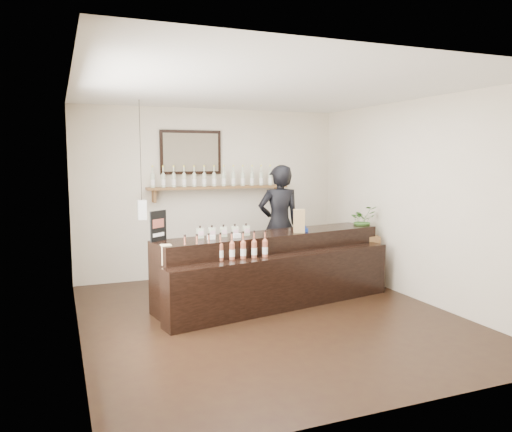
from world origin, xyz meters
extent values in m
plane|color=black|center=(0.00, 0.00, 0.00)|extent=(5.00, 5.00, 0.00)
plane|color=beige|center=(0.00, 2.50, 1.40)|extent=(4.50, 0.00, 4.50)
plane|color=beige|center=(0.00, -2.50, 1.40)|extent=(4.50, 0.00, 4.50)
plane|color=beige|center=(-2.25, 0.00, 1.40)|extent=(0.00, 5.00, 5.00)
plane|color=beige|center=(2.25, 0.00, 1.40)|extent=(0.00, 5.00, 5.00)
plane|color=white|center=(0.00, 0.00, 2.80)|extent=(5.00, 5.00, 0.00)
cube|color=brown|center=(0.10, 2.37, 1.50)|extent=(2.40, 0.25, 0.04)
cube|color=brown|center=(-0.98, 2.40, 1.38)|extent=(0.04, 0.20, 0.20)
cube|color=brown|center=(1.18, 2.40, 1.38)|extent=(0.04, 0.20, 0.20)
cube|color=black|center=(-0.35, 2.47, 2.08)|extent=(1.02, 0.04, 0.72)
cube|color=#3F3528|center=(-0.35, 2.44, 2.08)|extent=(0.92, 0.01, 0.62)
cube|color=white|center=(-1.30, 1.60, 1.25)|extent=(0.12, 0.12, 0.28)
cylinder|color=black|center=(-1.30, 1.60, 2.09)|extent=(0.01, 0.01, 1.41)
cylinder|color=beige|center=(-1.00, 2.37, 1.62)|extent=(0.07, 0.07, 0.20)
cone|color=beige|center=(-1.00, 2.37, 1.75)|extent=(0.07, 0.07, 0.05)
cylinder|color=beige|center=(-1.00, 2.37, 1.81)|extent=(0.02, 0.02, 0.07)
cylinder|color=yellow|center=(-1.00, 2.37, 1.86)|extent=(0.03, 0.03, 0.02)
cylinder|color=white|center=(-1.00, 2.37, 1.60)|extent=(0.07, 0.07, 0.09)
cylinder|color=beige|center=(-0.83, 2.37, 1.62)|extent=(0.07, 0.07, 0.20)
cone|color=beige|center=(-0.83, 2.37, 1.75)|extent=(0.07, 0.07, 0.05)
cylinder|color=beige|center=(-0.83, 2.37, 1.81)|extent=(0.02, 0.02, 0.07)
cylinder|color=yellow|center=(-0.83, 2.37, 1.86)|extent=(0.03, 0.03, 0.02)
cylinder|color=white|center=(-0.83, 2.37, 1.60)|extent=(0.07, 0.07, 0.09)
cylinder|color=beige|center=(-0.66, 2.37, 1.62)|extent=(0.07, 0.07, 0.20)
cone|color=beige|center=(-0.66, 2.37, 1.75)|extent=(0.07, 0.07, 0.05)
cylinder|color=beige|center=(-0.66, 2.37, 1.81)|extent=(0.02, 0.02, 0.07)
cylinder|color=yellow|center=(-0.66, 2.37, 1.86)|extent=(0.03, 0.03, 0.02)
cylinder|color=white|center=(-0.66, 2.37, 1.60)|extent=(0.07, 0.07, 0.09)
cylinder|color=beige|center=(-0.49, 2.37, 1.62)|extent=(0.07, 0.07, 0.20)
cone|color=beige|center=(-0.49, 2.37, 1.75)|extent=(0.07, 0.07, 0.05)
cylinder|color=beige|center=(-0.49, 2.37, 1.81)|extent=(0.02, 0.02, 0.07)
cylinder|color=yellow|center=(-0.49, 2.37, 1.86)|extent=(0.03, 0.03, 0.02)
cylinder|color=white|center=(-0.49, 2.37, 1.60)|extent=(0.07, 0.07, 0.09)
cylinder|color=beige|center=(-0.32, 2.37, 1.62)|extent=(0.07, 0.07, 0.20)
cone|color=beige|center=(-0.32, 2.37, 1.75)|extent=(0.07, 0.07, 0.05)
cylinder|color=beige|center=(-0.32, 2.37, 1.81)|extent=(0.02, 0.02, 0.07)
cylinder|color=yellow|center=(-0.32, 2.37, 1.86)|extent=(0.03, 0.03, 0.02)
cylinder|color=white|center=(-0.32, 2.37, 1.60)|extent=(0.07, 0.07, 0.09)
cylinder|color=beige|center=(-0.15, 2.37, 1.62)|extent=(0.07, 0.07, 0.20)
cone|color=beige|center=(-0.15, 2.37, 1.75)|extent=(0.07, 0.07, 0.05)
cylinder|color=beige|center=(-0.15, 2.37, 1.81)|extent=(0.02, 0.02, 0.07)
cylinder|color=yellow|center=(-0.15, 2.37, 1.86)|extent=(0.03, 0.03, 0.02)
cylinder|color=white|center=(-0.15, 2.37, 1.60)|extent=(0.07, 0.07, 0.09)
cylinder|color=beige|center=(0.02, 2.37, 1.62)|extent=(0.07, 0.07, 0.20)
cone|color=beige|center=(0.02, 2.37, 1.75)|extent=(0.07, 0.07, 0.05)
cylinder|color=beige|center=(0.02, 2.37, 1.81)|extent=(0.02, 0.02, 0.07)
cylinder|color=yellow|center=(0.02, 2.37, 1.86)|extent=(0.03, 0.03, 0.02)
cylinder|color=white|center=(0.02, 2.37, 1.60)|extent=(0.07, 0.07, 0.09)
cylinder|color=beige|center=(0.18, 2.37, 1.62)|extent=(0.07, 0.07, 0.20)
cone|color=beige|center=(0.18, 2.37, 1.75)|extent=(0.07, 0.07, 0.05)
cylinder|color=beige|center=(0.18, 2.37, 1.81)|extent=(0.02, 0.02, 0.07)
cylinder|color=yellow|center=(0.18, 2.37, 1.86)|extent=(0.03, 0.03, 0.02)
cylinder|color=white|center=(0.18, 2.37, 1.60)|extent=(0.07, 0.07, 0.09)
cylinder|color=beige|center=(0.35, 2.37, 1.62)|extent=(0.07, 0.07, 0.20)
cone|color=beige|center=(0.35, 2.37, 1.75)|extent=(0.07, 0.07, 0.05)
cylinder|color=beige|center=(0.35, 2.37, 1.81)|extent=(0.02, 0.02, 0.07)
cylinder|color=yellow|center=(0.35, 2.37, 1.86)|extent=(0.03, 0.03, 0.02)
cylinder|color=white|center=(0.35, 2.37, 1.60)|extent=(0.07, 0.07, 0.09)
cylinder|color=beige|center=(0.52, 2.37, 1.62)|extent=(0.07, 0.07, 0.20)
cone|color=beige|center=(0.52, 2.37, 1.75)|extent=(0.07, 0.07, 0.05)
cylinder|color=beige|center=(0.52, 2.37, 1.81)|extent=(0.02, 0.02, 0.07)
cylinder|color=yellow|center=(0.52, 2.37, 1.86)|extent=(0.03, 0.03, 0.02)
cylinder|color=white|center=(0.52, 2.37, 1.60)|extent=(0.07, 0.07, 0.09)
cylinder|color=beige|center=(0.69, 2.37, 1.62)|extent=(0.07, 0.07, 0.20)
cone|color=beige|center=(0.69, 2.37, 1.75)|extent=(0.07, 0.07, 0.05)
cylinder|color=beige|center=(0.69, 2.37, 1.81)|extent=(0.02, 0.02, 0.07)
cylinder|color=yellow|center=(0.69, 2.37, 1.86)|extent=(0.03, 0.03, 0.02)
cylinder|color=white|center=(0.69, 2.37, 1.60)|extent=(0.07, 0.07, 0.09)
cylinder|color=beige|center=(0.86, 2.37, 1.62)|extent=(0.07, 0.07, 0.20)
cone|color=beige|center=(0.86, 2.37, 1.75)|extent=(0.07, 0.07, 0.05)
cylinder|color=beige|center=(0.86, 2.37, 1.81)|extent=(0.02, 0.02, 0.07)
cylinder|color=yellow|center=(0.86, 2.37, 1.86)|extent=(0.03, 0.03, 0.02)
cylinder|color=white|center=(0.86, 2.37, 1.60)|extent=(0.07, 0.07, 0.09)
cylinder|color=beige|center=(1.03, 2.37, 1.62)|extent=(0.07, 0.07, 0.20)
cone|color=beige|center=(1.03, 2.37, 1.75)|extent=(0.07, 0.07, 0.05)
cylinder|color=beige|center=(1.03, 2.37, 1.81)|extent=(0.02, 0.02, 0.07)
cylinder|color=yellow|center=(1.03, 2.37, 1.86)|extent=(0.03, 0.03, 0.02)
cylinder|color=white|center=(1.03, 2.37, 1.60)|extent=(0.07, 0.07, 0.09)
cylinder|color=beige|center=(1.20, 2.37, 1.62)|extent=(0.07, 0.07, 0.20)
cone|color=beige|center=(1.20, 2.37, 1.75)|extent=(0.07, 0.07, 0.05)
cylinder|color=beige|center=(1.20, 2.37, 1.81)|extent=(0.02, 0.02, 0.07)
cylinder|color=yellow|center=(1.20, 2.37, 1.86)|extent=(0.03, 0.03, 0.02)
cylinder|color=white|center=(1.20, 2.37, 1.60)|extent=(0.07, 0.07, 0.09)
cube|color=black|center=(0.34, 0.70, 0.48)|extent=(3.46, 1.22, 0.95)
cube|color=black|center=(0.34, 0.25, 0.36)|extent=(3.40, 0.93, 0.72)
cube|color=white|center=(-0.61, 0.48, 0.98)|extent=(0.10, 0.04, 0.05)
cube|color=white|center=(-0.26, 0.48, 0.98)|extent=(0.10, 0.04, 0.05)
cube|color=#F5D796|center=(-1.24, 0.25, 0.78)|extent=(0.12, 0.12, 0.12)
cube|color=#F5D796|center=(-1.24, 0.25, 0.90)|extent=(0.12, 0.12, 0.12)
cube|color=beige|center=(-0.71, 0.65, 1.02)|extent=(0.08, 0.08, 0.13)
cube|color=beige|center=(-0.71, 0.60, 1.02)|extent=(0.07, 0.00, 0.06)
cylinder|color=black|center=(-0.71, 0.65, 1.10)|extent=(0.02, 0.02, 0.03)
cube|color=beige|center=(-0.55, 0.65, 1.02)|extent=(0.08, 0.08, 0.13)
cube|color=beige|center=(-0.55, 0.60, 1.02)|extent=(0.07, 0.00, 0.06)
cylinder|color=black|center=(-0.55, 0.65, 1.10)|extent=(0.02, 0.02, 0.03)
cube|color=beige|center=(-0.39, 0.65, 1.02)|extent=(0.08, 0.08, 0.13)
cube|color=beige|center=(-0.39, 0.60, 1.02)|extent=(0.07, 0.00, 0.06)
cylinder|color=black|center=(-0.39, 0.65, 1.10)|extent=(0.02, 0.02, 0.03)
cube|color=beige|center=(-0.23, 0.65, 1.02)|extent=(0.08, 0.08, 0.13)
cube|color=beige|center=(-0.23, 0.60, 1.02)|extent=(0.07, 0.00, 0.06)
cylinder|color=black|center=(-0.23, 0.65, 1.10)|extent=(0.02, 0.02, 0.03)
cube|color=beige|center=(-0.07, 0.65, 1.02)|extent=(0.08, 0.08, 0.13)
cube|color=beige|center=(-0.07, 0.60, 1.02)|extent=(0.07, 0.00, 0.06)
cylinder|color=black|center=(-0.07, 0.65, 1.10)|extent=(0.02, 0.02, 0.03)
cylinder|color=#9A4D34|center=(-1.01, 0.25, 0.82)|extent=(0.07, 0.07, 0.20)
cone|color=#9A4D34|center=(-1.01, 0.25, 0.95)|extent=(0.07, 0.07, 0.05)
cylinder|color=#9A4D34|center=(-1.01, 0.25, 1.01)|extent=(0.02, 0.02, 0.07)
cylinder|color=black|center=(-1.01, 0.25, 1.06)|extent=(0.03, 0.03, 0.02)
cylinder|color=white|center=(-1.01, 0.25, 0.80)|extent=(0.07, 0.07, 0.09)
cylinder|color=#9A4D34|center=(-0.86, 0.25, 0.82)|extent=(0.07, 0.07, 0.20)
cone|color=#9A4D34|center=(-0.86, 0.25, 0.95)|extent=(0.07, 0.07, 0.05)
cylinder|color=#9A4D34|center=(-0.86, 0.25, 1.01)|extent=(0.02, 0.02, 0.07)
cylinder|color=black|center=(-0.86, 0.25, 1.06)|extent=(0.03, 0.03, 0.02)
cylinder|color=white|center=(-0.86, 0.25, 0.80)|extent=(0.07, 0.07, 0.09)
cylinder|color=#9A4D34|center=(-0.71, 0.25, 0.82)|extent=(0.07, 0.07, 0.20)
cone|color=#9A4D34|center=(-0.71, 0.25, 0.95)|extent=(0.07, 0.07, 0.05)
cylinder|color=#9A4D34|center=(-0.71, 0.25, 1.01)|extent=(0.02, 0.02, 0.07)
cylinder|color=black|center=(-0.71, 0.25, 1.06)|extent=(0.03, 0.03, 0.02)
cylinder|color=white|center=(-0.71, 0.25, 0.80)|extent=(0.07, 0.07, 0.09)
cylinder|color=#9A4D34|center=(-0.56, 0.25, 0.82)|extent=(0.07, 0.07, 0.20)
cone|color=#9A4D34|center=(-0.56, 0.25, 0.95)|extent=(0.07, 0.07, 0.05)
cylinder|color=#9A4D34|center=(-0.56, 0.25, 1.01)|extent=(0.02, 0.02, 0.07)
cylinder|color=black|center=(-0.56, 0.25, 1.06)|extent=(0.03, 0.03, 0.02)
cylinder|color=white|center=(-0.56, 0.25, 0.80)|extent=(0.07, 0.07, 0.09)
cylinder|color=#9A4D34|center=(-0.41, 0.25, 0.82)|extent=(0.07, 0.07, 0.20)
cone|color=#9A4D34|center=(-0.41, 0.25, 0.95)|extent=(0.07, 0.07, 0.05)
cylinder|color=#9A4D34|center=(-0.41, 0.25, 1.01)|extent=(0.02, 0.02, 0.07)
cylinder|color=black|center=(-0.41, 0.25, 1.06)|extent=(0.03, 0.03, 0.02)
cylinder|color=white|center=(-0.41, 0.25, 0.80)|extent=(0.07, 0.07, 0.09)
cylinder|color=#9A4D34|center=(-0.26, 0.25, 0.82)|extent=(0.07, 0.07, 0.20)
cone|color=#9A4D34|center=(-0.26, 0.25, 0.95)|extent=(0.07, 0.07, 0.05)
cylinder|color=#9A4D34|center=(-0.26, 0.25, 1.01)|extent=(0.02, 0.02, 0.07)
cylinder|color=black|center=(-0.26, 0.25, 1.06)|extent=(0.03, 0.03, 0.02)
cylinder|color=white|center=(-0.26, 0.25, 0.80)|extent=(0.07, 0.07, 0.09)
cylinder|color=#9A4D34|center=(-0.11, 0.25, 0.82)|extent=(0.07, 0.07, 0.20)
cone|color=#9A4D34|center=(-0.11, 0.25, 0.95)|extent=(0.07, 0.07, 0.05)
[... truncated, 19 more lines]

